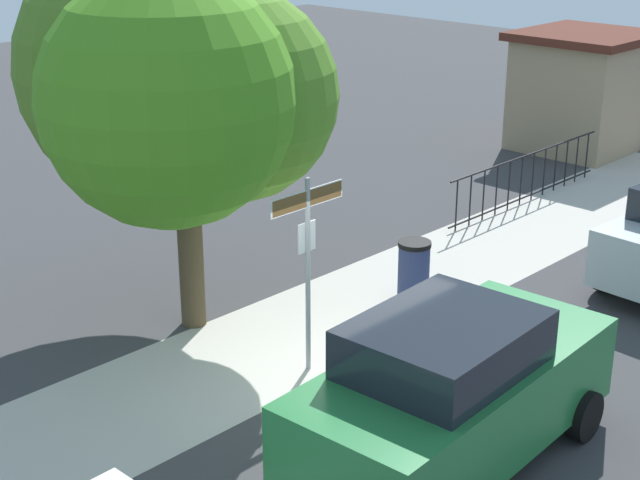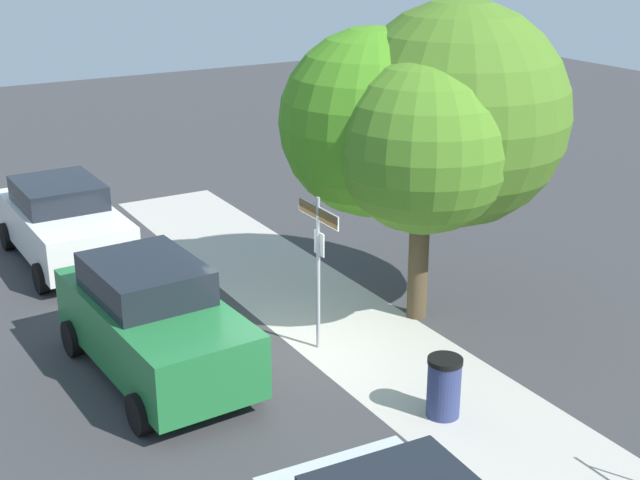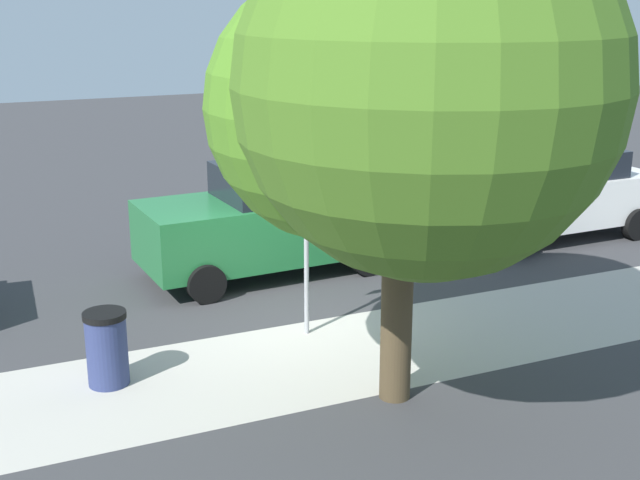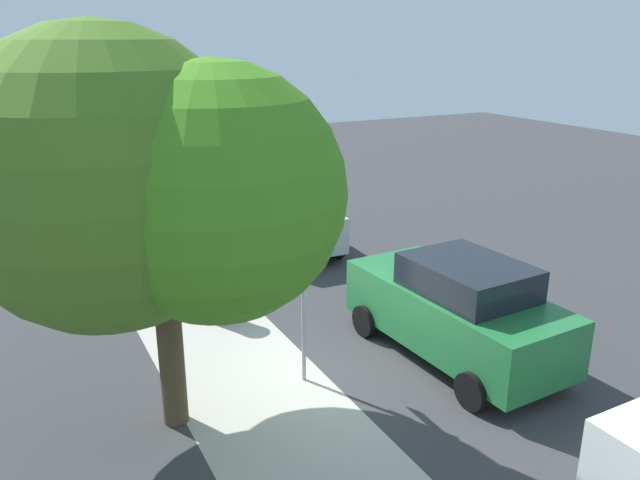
# 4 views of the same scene
# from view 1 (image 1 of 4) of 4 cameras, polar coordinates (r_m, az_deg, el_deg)

# --- Properties ---
(ground_plane) EXTENTS (60.00, 60.00, 0.00)m
(ground_plane) POSITION_cam_1_polar(r_m,az_deg,el_deg) (13.43, 0.36, -8.27)
(ground_plane) COLOR #38383A
(sidewalk_strip) EXTENTS (24.00, 2.60, 0.00)m
(sidewalk_strip) POSITION_cam_1_polar(r_m,az_deg,el_deg) (15.53, 1.99, -4.08)
(sidewalk_strip) COLOR #B2ADA2
(sidewalk_strip) RESTS_ON ground_plane
(street_sign) EXTENTS (1.33, 0.07, 2.82)m
(street_sign) POSITION_cam_1_polar(r_m,az_deg,el_deg) (12.90, -0.74, 0.09)
(street_sign) COLOR #9EA0A5
(street_sign) RESTS_ON ground_plane
(shade_tree) EXTENTS (4.61, 5.08, 5.96)m
(shade_tree) POSITION_cam_1_polar(r_m,az_deg,el_deg) (13.96, -8.62, 9.34)
(shade_tree) COLOR #4C3D28
(shade_tree) RESTS_ON ground_plane
(car_green) EXTENTS (4.54, 2.28, 1.96)m
(car_green) POSITION_cam_1_polar(r_m,az_deg,el_deg) (11.27, 7.86, -8.87)
(car_green) COLOR #227038
(car_green) RESTS_ON ground_plane
(iron_fence) EXTENTS (5.47, 0.04, 1.07)m
(iron_fence) POSITION_cam_1_polar(r_m,az_deg,el_deg) (20.90, 12.19, 3.67)
(iron_fence) COLOR black
(iron_fence) RESTS_ON ground_plane
(utility_shed) EXTENTS (3.20, 3.03, 2.95)m
(utility_shed) POSITION_cam_1_polar(r_m,az_deg,el_deg) (25.39, 15.27, 8.59)
(utility_shed) COLOR #998466
(utility_shed) RESTS_ON ground_plane
(trash_bin) EXTENTS (0.55, 0.55, 0.98)m
(trash_bin) POSITION_cam_1_polar(r_m,az_deg,el_deg) (15.82, 5.58, -1.74)
(trash_bin) COLOR navy
(trash_bin) RESTS_ON ground_plane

